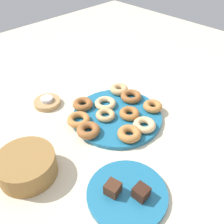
{
  "coord_description": "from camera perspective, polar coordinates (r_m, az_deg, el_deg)",
  "views": [
    {
      "loc": [
        -0.54,
        0.57,
        0.67
      ],
      "look_at": [
        0.0,
        0.03,
        0.05
      ],
      "focal_mm": 40.03,
      "sensor_mm": 36.0,
      "label": 1
    }
  ],
  "objects": [
    {
      "name": "cake_plate",
      "position": [
        0.78,
        3.47,
        -18.11
      ],
      "size": [
        0.24,
        0.24,
        0.02
      ],
      "primitive_type": "cylinder",
      "color": "#1E6B93",
      "rests_on": "ground_plane"
    },
    {
      "name": "donut_plate",
      "position": [
        1.02,
        1.19,
        -0.92
      ],
      "size": [
        0.36,
        0.36,
        0.02
      ],
      "primitive_type": "cylinder",
      "color": "#1E6B93",
      "rests_on": "ground_plane"
    },
    {
      "name": "donut_5",
      "position": [
        0.93,
        -5.27,
        -4.27
      ],
      "size": [
        0.1,
        0.1,
        0.03
      ],
      "primitive_type": "torus",
      "rotation": [
        0.0,
        0.0,
        1.46
      ],
      "color": "#995B2D",
      "rests_on": "donut_plate"
    },
    {
      "name": "donut_3",
      "position": [
        1.1,
        4.38,
        3.57
      ],
      "size": [
        0.13,
        0.13,
        0.03
      ],
      "primitive_type": "torus",
      "rotation": [
        0.0,
        0.0,
        2.2
      ],
      "color": "#995B2D",
      "rests_on": "donut_plate"
    },
    {
      "name": "donut_0",
      "position": [
        0.99,
        -1.5,
        -0.71
      ],
      "size": [
        0.11,
        0.11,
        0.02
      ],
      "primitive_type": "torus",
      "rotation": [
        0.0,
        0.0,
        4.1
      ],
      "color": "tan",
      "rests_on": "donut_plate"
    },
    {
      "name": "ground_plane",
      "position": [
        1.03,
        1.19,
        -1.28
      ],
      "size": [
        2.4,
        2.4,
        0.0
      ],
      "primitive_type": "plane",
      "color": "beige"
    },
    {
      "name": "donut_9",
      "position": [
        1.05,
        9.28,
        1.32
      ],
      "size": [
        0.09,
        0.09,
        0.03
      ],
      "primitive_type": "torus",
      "rotation": [
        0.0,
        0.0,
        4.61
      ],
      "color": "#BC7A3D",
      "rests_on": "donut_plate"
    },
    {
      "name": "donut_4",
      "position": [
        1.05,
        -1.54,
        1.97
      ],
      "size": [
        0.13,
        0.13,
        0.02
      ],
      "primitive_type": "torus",
      "rotation": [
        0.0,
        0.0,
        5.55
      ],
      "color": "#EABC84",
      "rests_on": "donut_plate"
    },
    {
      "name": "candle_holder",
      "position": [
        1.13,
        -14.55,
        2.12
      ],
      "size": [
        0.11,
        0.11,
        0.02
      ],
      "primitive_type": "cylinder",
      "color": "tan",
      "rests_on": "ground_plane"
    },
    {
      "name": "donut_7",
      "position": [
        0.98,
        -7.64,
        -1.73
      ],
      "size": [
        0.12,
        0.12,
        0.03
      ],
      "primitive_type": "torus",
      "rotation": [
        0.0,
        0.0,
        3.52
      ],
      "color": "#BC7A3D",
      "rests_on": "donut_plate"
    },
    {
      "name": "donut_2",
      "position": [
        1.05,
        -6.68,
        1.82
      ],
      "size": [
        0.09,
        0.09,
        0.03
      ],
      "primitive_type": "torus",
      "rotation": [
        0.0,
        0.0,
        4.64
      ],
      "color": "#995B2D",
      "rests_on": "donut_plate"
    },
    {
      "name": "donut_6",
      "position": [
        0.96,
        7.4,
        -2.94
      ],
      "size": [
        0.12,
        0.12,
        0.03
      ],
      "primitive_type": "torus",
      "rotation": [
        0.0,
        0.0,
        2.23
      ],
      "color": "#EABC84",
      "rests_on": "donut_plate"
    },
    {
      "name": "tealight",
      "position": [
        1.12,
        -14.7,
        2.85
      ],
      "size": [
        0.05,
        0.05,
        0.02
      ],
      "primitive_type": "cylinder",
      "color": "silver",
      "rests_on": "candle_holder"
    },
    {
      "name": "brownie_near",
      "position": [
        0.76,
        6.66,
        -17.75
      ],
      "size": [
        0.04,
        0.04,
        0.04
      ],
      "primitive_type": "cube",
      "rotation": [
        0.0,
        0.0,
        0.05
      ],
      "color": "#381E14",
      "rests_on": "cake_plate"
    },
    {
      "name": "donut_8",
      "position": [
        0.91,
        3.96,
        -4.97
      ],
      "size": [
        0.11,
        0.11,
        0.03
      ],
      "primitive_type": "torus",
      "rotation": [
        0.0,
        0.0,
        4.32
      ],
      "color": "#BC7A3D",
      "rests_on": "donut_plate"
    },
    {
      "name": "donut_1",
      "position": [
        1.0,
        3.99,
        -0.33
      ],
      "size": [
        0.08,
        0.08,
        0.03
      ],
      "primitive_type": "torus",
      "rotation": [
        0.0,
        0.0,
        1.6
      ],
      "color": "#AD6B33",
      "rests_on": "donut_plate"
    },
    {
      "name": "basket",
      "position": [
        0.85,
        -18.88,
        -11.53
      ],
      "size": [
        0.2,
        0.2,
        0.08
      ],
      "primitive_type": "cylinder",
      "rotation": [
        0.0,
        0.0,
        3.24
      ],
      "color": "olive",
      "rests_on": "ground_plane"
    },
    {
      "name": "donut_10",
      "position": [
        1.14,
        1.64,
        5.22
      ],
      "size": [
        0.08,
        0.08,
        0.03
      ],
      "primitive_type": "torus",
      "rotation": [
        0.0,
        0.0,
        1.53
      ],
      "color": "tan",
      "rests_on": "donut_plate"
    },
    {
      "name": "brownie_far",
      "position": [
        0.76,
        0.17,
        -17.04
      ],
      "size": [
        0.05,
        0.05,
        0.04
      ],
      "primitive_type": "cube",
      "rotation": [
        0.0,
        0.0,
        0.22
      ],
      "color": "#472819",
      "rests_on": "cake_plate"
    }
  ]
}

